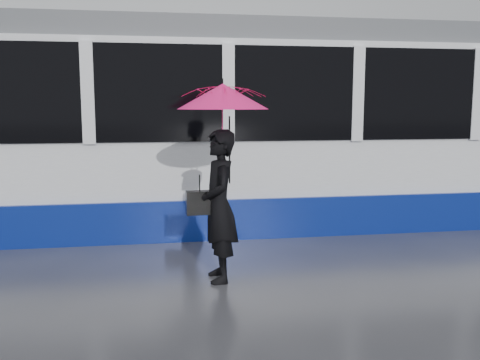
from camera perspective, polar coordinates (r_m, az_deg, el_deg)
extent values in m
plane|color=#2D2D32|center=(6.93, -2.84, -9.07)|extent=(90.00, 90.00, 0.00)
cube|color=#3F3D38|center=(8.63, -4.22, -5.58)|extent=(34.00, 0.07, 0.02)
cube|color=#3F3D38|center=(10.03, -4.98, -3.67)|extent=(34.00, 0.07, 0.02)
cube|color=white|center=(9.10, -11.79, 4.63)|extent=(24.00, 2.40, 2.95)
cube|color=navy|center=(9.25, -11.58, -2.91)|extent=(24.00, 2.56, 0.62)
cube|color=black|center=(9.09, -11.91, 8.88)|extent=(23.00, 2.48, 1.40)
cube|color=#56585D|center=(9.16, -12.09, 14.99)|extent=(23.60, 2.20, 0.35)
imported|color=black|center=(6.16, -2.25, -2.79)|extent=(0.45, 0.66, 1.76)
imported|color=#F81497|center=(6.06, -1.83, 6.31)|extent=(1.01, 1.02, 0.88)
cone|color=#F81497|center=(6.06, -1.84, 8.90)|extent=(1.08, 1.08, 0.29)
cylinder|color=black|center=(6.06, -1.85, 10.46)|extent=(0.01, 0.01, 0.07)
cylinder|color=black|center=(6.11, -1.13, 3.23)|extent=(0.02, 0.02, 0.77)
cube|color=black|center=(6.15, -4.31, -2.43)|extent=(0.32, 0.15, 0.27)
cylinder|color=black|center=(6.11, -4.33, -0.34)|extent=(0.01, 0.01, 0.18)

